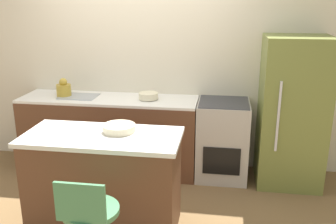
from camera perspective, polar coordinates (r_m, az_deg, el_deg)
ground_plane at (r=4.46m, az=-5.79°, el=-10.43°), size 14.00×14.00×0.00m
wall_back at (r=4.65m, az=-4.31°, el=7.70°), size 8.00×0.06×2.60m
back_counter at (r=4.64m, az=-8.81°, el=-3.29°), size 2.12×0.60×0.92m
kitchen_island at (r=3.49m, az=-9.69°, el=-10.40°), size 1.38×0.65×0.91m
oven_range at (r=4.44m, az=8.27°, el=-4.19°), size 0.59×0.61×0.92m
refrigerator at (r=4.36m, az=18.36°, el=-0.04°), size 0.70×0.66×1.67m
kettle at (r=4.67m, az=-15.61°, el=3.45°), size 0.17×0.17×0.21m
mixing_bowl at (r=4.37m, az=-3.01°, el=2.48°), size 0.23×0.23×0.07m
fruit_bowl at (r=3.35m, az=-7.47°, el=-2.45°), size 0.29×0.29×0.07m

